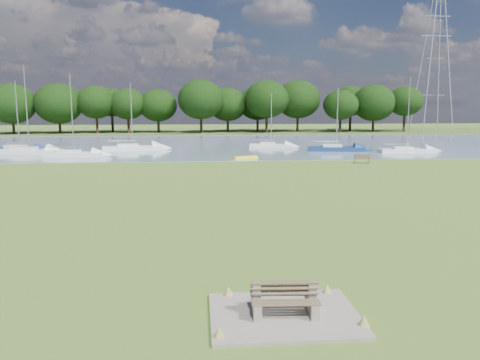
{
  "coord_description": "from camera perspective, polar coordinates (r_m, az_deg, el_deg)",
  "views": [
    {
      "loc": [
        -2.34,
        -26.33,
        5.99
      ],
      "look_at": [
        -0.21,
        -2.0,
        1.98
      ],
      "focal_mm": 35.0,
      "sensor_mm": 36.0,
      "label": 1
    }
  ],
  "objects": [
    {
      "name": "sailboat_6",
      "position": [
        61.27,
        -24.35,
        3.4
      ],
      "size": [
        7.78,
        3.63,
        10.34
      ],
      "rotation": [
        0.0,
        0.0,
        -0.21
      ],
      "color": "silver",
      "rests_on": "river"
    },
    {
      "name": "sailboat_7",
      "position": [
        60.91,
        19.55,
        3.6
      ],
      "size": [
        6.75,
        1.95,
        9.11
      ],
      "rotation": [
        0.0,
        0.0,
        -0.01
      ],
      "color": "silver",
      "rests_on": "river"
    },
    {
      "name": "sailboat_3",
      "position": [
        56.01,
        -19.65,
        3.18
      ],
      "size": [
        6.65,
        2.32,
        9.18
      ],
      "rotation": [
        0.0,
        0.0,
        -0.08
      ],
      "color": "silver",
      "rests_on": "river"
    },
    {
      "name": "tree_line",
      "position": [
        94.92,
        -11.55,
        9.26
      ],
      "size": [
        116.64,
        8.54,
        10.34
      ],
      "color": "black",
      "rests_on": "far_bank"
    },
    {
      "name": "river",
      "position": [
        68.63,
        -3.05,
        4.3
      ],
      "size": [
        220.0,
        40.0,
        0.1
      ],
      "primitive_type": "cube",
      "color": "gray",
      "rests_on": "ground"
    },
    {
      "name": "sailboat_2",
      "position": [
        64.17,
        3.74,
        4.36
      ],
      "size": [
        6.04,
        2.75,
        7.28
      ],
      "rotation": [
        0.0,
        0.0,
        -0.2
      ],
      "color": "silver",
      "rests_on": "river"
    },
    {
      "name": "bench_pair",
      "position": [
        13.69,
        5.43,
        -14.29
      ],
      "size": [
        1.95,
        1.21,
        1.02
      ],
      "rotation": [
        0.0,
        0.0,
        -0.05
      ],
      "color": "gray",
      "rests_on": "concrete_pad"
    },
    {
      "name": "sailboat_4",
      "position": [
        61.45,
        -13.04,
        4.01
      ],
      "size": [
        7.74,
        3.29,
        8.45
      ],
      "rotation": [
        0.0,
        0.0,
        0.16
      ],
      "color": "silver",
      "rests_on": "river"
    },
    {
      "name": "riverbank_bench",
      "position": [
        48.69,
        14.62,
        2.53
      ],
      "size": [
        1.64,
        0.91,
        0.97
      ],
      "rotation": [
        0.0,
        0.0,
        -0.3
      ],
      "color": "brown",
      "rests_on": "ground"
    },
    {
      "name": "kayak",
      "position": [
        50.91,
        0.68,
        2.78
      ],
      "size": [
        2.8,
        1.65,
        0.28
      ],
      "primitive_type": "cube",
      "rotation": [
        0.0,
        0.0,
        0.39
      ],
      "color": "#FFFA1C",
      "rests_on": "river"
    },
    {
      "name": "far_bank",
      "position": [
        98.54,
        -3.66,
        5.82
      ],
      "size": [
        220.0,
        20.0,
        0.4
      ],
      "primitive_type": "cube",
      "color": "#4C6626",
      "rests_on": "ground"
    },
    {
      "name": "sailboat_0",
      "position": [
        63.82,
        -25.32,
        3.55
      ],
      "size": [
        7.04,
        3.55,
        8.66
      ],
      "rotation": [
        0.0,
        0.0,
        -0.26
      ],
      "color": "navy",
      "rests_on": "river"
    },
    {
      "name": "sailboat_5",
      "position": [
        60.28,
        11.58,
        3.95
      ],
      "size": [
        7.07,
        2.94,
        7.82
      ],
      "rotation": [
        0.0,
        0.0,
        -0.15
      ],
      "color": "navy",
      "rests_on": "river"
    },
    {
      "name": "pylon",
      "position": [
        109.1,
        22.83,
        15.91
      ],
      "size": [
        6.44,
        4.51,
        32.03
      ],
      "color": "#999FAB",
      "rests_on": "far_bank"
    },
    {
      "name": "concrete_pad",
      "position": [
        13.88,
        5.4,
        -16.05
      ],
      "size": [
        4.2,
        3.2,
        0.1
      ],
      "primitive_type": "cube",
      "color": "gray",
      "rests_on": "ground"
    },
    {
      "name": "ground",
      "position": [
        27.1,
        0.07,
        -3.45
      ],
      "size": [
        220.0,
        220.0,
        0.0
      ],
      "primitive_type": "plane",
      "color": "olive"
    }
  ]
}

